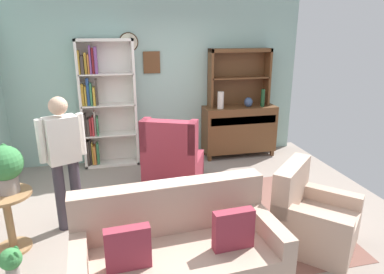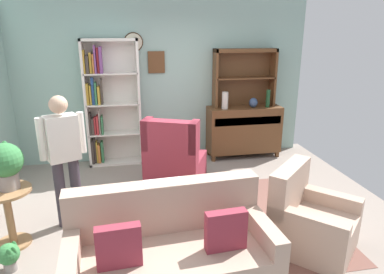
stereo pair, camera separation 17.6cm
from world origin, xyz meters
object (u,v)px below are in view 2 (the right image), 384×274
Objects in this scene: wingback_chair at (174,161)px; armchair_floral at (310,223)px; sideboard at (244,129)px; vase_round at (253,103)px; potted_plant_small at (9,255)px; couch_floral at (171,255)px; bookshelf at (108,104)px; vase_tall at (225,100)px; bottle_wine at (268,98)px; coffee_table at (182,207)px; person_reading at (64,153)px; sideboard_hutch at (244,70)px; potted_plant_large at (4,163)px; plant_stand at (8,211)px; book_stack at (185,198)px.

armchair_floral is at bearing -56.36° from wingback_chair.
sideboard is 7.65× the size of vase_round.
wingback_chair is 2.44m from potted_plant_small.
couch_floral is 1.71× the size of armchair_floral.
bookshelf is 7.33× the size of potted_plant_small.
vase_tall is 0.27× the size of armchair_floral.
coffee_table is (-1.91, -2.23, -0.72)m from bottle_wine.
wingback_chair is 0.67× the size of person_reading.
sideboard_hutch is 4.04m from potted_plant_large.
person_reading is at bearing -148.86° from vase_round.
bottle_wine is at bearing 28.93° from plant_stand.
sideboard_hutch reaches higher than potted_plant_small.
plant_stand is 1.88m from book_stack.
person_reading is (0.46, 0.78, 0.74)m from potted_plant_small.
wingback_chair is (-1.02, -0.93, -0.68)m from vase_tall.
potted_plant_small is (0.10, -0.45, -0.23)m from plant_stand.
person_reading reaches higher than armchair_floral.
vase_round is at bearing 30.99° from plant_stand.
sideboard is 0.70× the size of couch_floral.
wingback_chair is 2.25m from plant_stand.
sideboard_hutch is 1.02× the size of armchair_floral.
potted_plant_large is (-3.31, -2.23, -0.62)m from sideboard_hutch.
wingback_chair is at bearing 87.15° from book_stack.
person_reading is (-2.39, -1.75, -0.16)m from vase_tall.
sideboard is at bearing 152.83° from vase_round.
sideboard_hutch is 5.28× the size of book_stack.
bookshelf is 3.23× the size of plant_stand.
potted_plant_large is 0.61m from person_reading.
potted_plant_small is 0.36× the size of coffee_table.
sideboard is at bearing 35.48° from wingback_chair.
bookshelf is 1.91× the size of sideboard_hutch.
couch_floral is 1.76× the size of wingback_chair.
coffee_table is at bearing 9.55° from potted_plant_small.
bookshelf reaches higher than bottle_wine.
person_reading is (-2.78, -1.83, 0.40)m from sideboard.
sideboard_hutch is 3.75× the size of vase_tall.
armchair_floral is at bearing -20.36° from coffee_table.
sideboard is at bearing 85.54° from armchair_floral.
coffee_table is (-1.65, -2.25, -0.65)m from vase_round.
sideboard_hutch is at bearing 61.47° from couch_floral.
vase_round is 4.10m from plant_stand.
bottle_wine is 1.08× the size of potted_plant_small.
couch_floral is at bearing -78.95° from bookshelf.
sideboard_hutch is at bearing 153.04° from bottle_wine.
sideboard reaches higher than book_stack.
sideboard is 1.24× the size of wingback_chair.
bookshelf is 1.35× the size of person_reading.
sideboard is 0.52m from vase_round.
wingback_chair is 2.12× the size of potted_plant_large.
bottle_wine is 3.02m from coffee_table.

